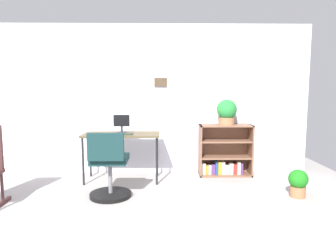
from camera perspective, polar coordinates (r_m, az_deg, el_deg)
name	(u,v)px	position (r m, az deg, el deg)	size (l,w,h in m)	color
ground_plane	(134,233)	(3.05, -6.48, -19.31)	(6.24, 6.24, 0.00)	#9E9895
wall_back	(145,100)	(4.88, -4.28, 4.92)	(5.20, 0.12, 2.35)	silver
desk	(122,137)	(4.48, -8.70, -2.14)	(1.11, 0.51, 0.70)	brown
monitor	(122,123)	(4.54, -8.70, 0.48)	(0.23, 0.15, 0.27)	#262628
keyboard	(120,134)	(4.37, -9.06, -1.48)	(0.37, 0.13, 0.02)	#283326
office_chair	(109,169)	(3.82, -10.98, -7.99)	(0.52, 0.55, 0.85)	black
bookshelf_low	(224,153)	(4.88, 10.50, -4.99)	(0.81, 0.30, 0.80)	brown
potted_plant_on_shelf	(227,112)	(4.73, 10.97, 2.67)	(0.31, 0.31, 0.39)	#9E6642
potted_plant_floor	(298,182)	(4.18, 23.23, -9.68)	(0.24, 0.24, 0.35)	#9E6642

